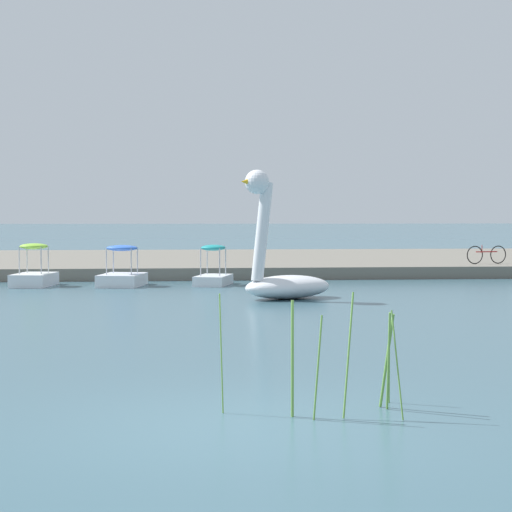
{
  "coord_description": "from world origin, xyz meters",
  "views": [
    {
      "loc": [
        -0.66,
        -9.52,
        2.3
      ],
      "look_at": [
        1.82,
        16.92,
        1.12
      ],
      "focal_mm": 61.62,
      "sensor_mm": 36.0,
      "label": 1
    }
  ],
  "objects_px": {
    "swan_boat": "(282,270)",
    "pedal_boat_teal": "(213,272)",
    "pedal_boat_blue": "(122,274)",
    "pedal_boat_lime": "(34,274)",
    "bicycle_parked": "(487,255)"
  },
  "relations": [
    {
      "from": "swan_boat",
      "to": "pedal_boat_blue",
      "type": "height_order",
      "value": "swan_boat"
    },
    {
      "from": "pedal_boat_lime",
      "to": "bicycle_parked",
      "type": "height_order",
      "value": "pedal_boat_lime"
    },
    {
      "from": "swan_boat",
      "to": "pedal_boat_teal",
      "type": "distance_m",
      "value": 5.54
    },
    {
      "from": "swan_boat",
      "to": "pedal_boat_blue",
      "type": "bearing_deg",
      "value": 132.43
    },
    {
      "from": "pedal_boat_teal",
      "to": "pedal_boat_blue",
      "type": "xyz_separation_m",
      "value": [
        -3.05,
        -0.09,
        -0.04
      ]
    },
    {
      "from": "pedal_boat_blue",
      "to": "pedal_boat_lime",
      "type": "distance_m",
      "value": 2.92
    },
    {
      "from": "pedal_boat_teal",
      "to": "pedal_boat_blue",
      "type": "distance_m",
      "value": 3.05
    },
    {
      "from": "swan_boat",
      "to": "pedal_boat_blue",
      "type": "xyz_separation_m",
      "value": [
        -4.73,
        5.17,
        -0.43
      ]
    },
    {
      "from": "pedal_boat_blue",
      "to": "swan_boat",
      "type": "bearing_deg",
      "value": -47.57
    },
    {
      "from": "pedal_boat_teal",
      "to": "bicycle_parked",
      "type": "height_order",
      "value": "pedal_boat_teal"
    },
    {
      "from": "pedal_boat_blue",
      "to": "bicycle_parked",
      "type": "xyz_separation_m",
      "value": [
        13.99,
        4.03,
        0.43
      ]
    },
    {
      "from": "pedal_boat_teal",
      "to": "pedal_boat_blue",
      "type": "bearing_deg",
      "value": -178.34
    },
    {
      "from": "pedal_boat_teal",
      "to": "pedal_boat_lime",
      "type": "height_order",
      "value": "pedal_boat_lime"
    },
    {
      "from": "swan_boat",
      "to": "bicycle_parked",
      "type": "xyz_separation_m",
      "value": [
        9.27,
        9.2,
        -0.0
      ]
    },
    {
      "from": "pedal_boat_lime",
      "to": "bicycle_parked",
      "type": "bearing_deg",
      "value": 12.74
    }
  ]
}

